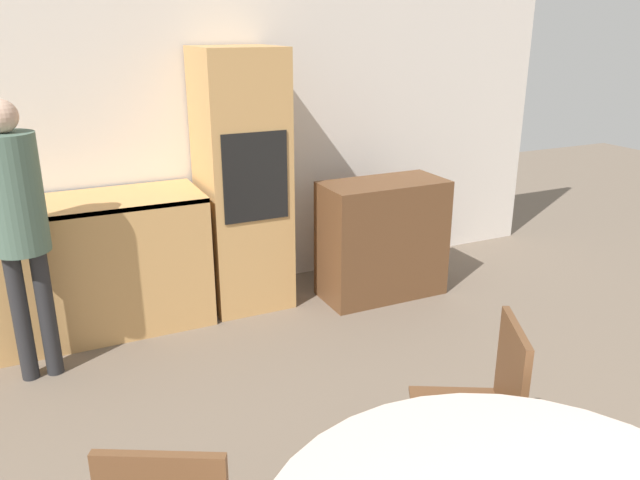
% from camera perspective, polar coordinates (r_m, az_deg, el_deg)
% --- Properties ---
extents(wall_back, '(6.07, 0.05, 2.60)m').
position_cam_1_polar(wall_back, '(4.67, -10.89, 10.50)').
color(wall_back, silver).
rests_on(wall_back, ground_plane).
extents(kitchen_counter, '(2.05, 0.60, 0.91)m').
position_cam_1_polar(kitchen_counter, '(4.39, -23.75, -2.62)').
color(kitchen_counter, tan).
rests_on(kitchen_counter, ground_plane).
extents(oven_unit, '(0.57, 0.59, 1.84)m').
position_cam_1_polar(oven_unit, '(4.47, -7.16, 5.35)').
color(oven_unit, tan).
rests_on(oven_unit, ground_plane).
extents(sideboard, '(0.92, 0.45, 0.89)m').
position_cam_1_polar(sideboard, '(4.71, 5.70, 0.09)').
color(sideboard, brown).
rests_on(sideboard, ground_plane).
extents(chair_far_right, '(0.54, 0.54, 0.86)m').
position_cam_1_polar(chair_far_right, '(2.73, 14.69, -14.52)').
color(chair_far_right, brown).
rests_on(chair_far_right, ground_plane).
extents(person_standing, '(0.30, 0.30, 1.61)m').
position_cam_1_polar(person_standing, '(3.76, -25.97, 2.26)').
color(person_standing, '#262628').
rests_on(person_standing, ground_plane).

